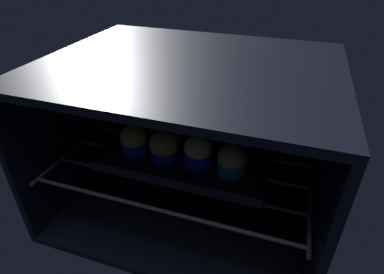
% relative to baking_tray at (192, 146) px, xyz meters
% --- Properties ---
extents(oven_cavity, '(0.59, 0.47, 0.37)m').
position_rel_baking_tray_xyz_m(oven_cavity, '(0.00, 0.03, 0.02)').
color(oven_cavity, black).
rests_on(oven_cavity, ground).
extents(oven_rack, '(0.55, 0.42, 0.01)m').
position_rel_baking_tray_xyz_m(oven_rack, '(0.00, -0.02, -0.01)').
color(oven_rack, '#444756').
rests_on(oven_rack, oven_cavity).
extents(baking_tray, '(0.37, 0.29, 0.02)m').
position_rel_baking_tray_xyz_m(baking_tray, '(0.00, 0.00, 0.00)').
color(baking_tray, black).
rests_on(baking_tray, oven_rack).
extents(muffin_row0_col0, '(0.06, 0.06, 0.07)m').
position_rel_baking_tray_xyz_m(muffin_row0_col0, '(-0.11, -0.07, 0.04)').
color(muffin_row0_col0, '#1928B7').
rests_on(muffin_row0_col0, baking_tray).
extents(muffin_row0_col1, '(0.06, 0.06, 0.07)m').
position_rel_baking_tray_xyz_m(muffin_row0_col1, '(-0.04, -0.08, 0.04)').
color(muffin_row0_col1, '#1928B7').
rests_on(muffin_row0_col1, baking_tray).
extents(muffin_row0_col2, '(0.06, 0.06, 0.07)m').
position_rel_baking_tray_xyz_m(muffin_row0_col2, '(0.04, -0.07, 0.04)').
color(muffin_row0_col2, '#1928B7').
rests_on(muffin_row0_col2, baking_tray).
extents(muffin_row0_col3, '(0.06, 0.06, 0.07)m').
position_rel_baking_tray_xyz_m(muffin_row0_col3, '(0.11, -0.08, 0.04)').
color(muffin_row0_col3, '#0C8C84').
rests_on(muffin_row0_col3, baking_tray).
extents(muffin_row1_col0, '(0.06, 0.06, 0.08)m').
position_rel_baking_tray_xyz_m(muffin_row1_col0, '(-0.11, -0.00, 0.04)').
color(muffin_row1_col0, '#0C8C84').
rests_on(muffin_row1_col0, baking_tray).
extents(muffin_row1_col1, '(0.06, 0.06, 0.07)m').
position_rel_baking_tray_xyz_m(muffin_row1_col1, '(-0.04, 0.00, 0.04)').
color(muffin_row1_col1, '#1928B7').
rests_on(muffin_row1_col1, baking_tray).
extents(muffin_row1_col2, '(0.06, 0.06, 0.07)m').
position_rel_baking_tray_xyz_m(muffin_row1_col2, '(0.04, 0.00, 0.04)').
color(muffin_row1_col2, '#1928B7').
rests_on(muffin_row1_col2, baking_tray).
extents(muffin_row1_col3, '(0.06, 0.06, 0.07)m').
position_rel_baking_tray_xyz_m(muffin_row1_col3, '(0.11, -0.00, 0.04)').
color(muffin_row1_col3, '#1928B7').
rests_on(muffin_row1_col3, baking_tray).
extents(muffin_row2_col0, '(0.06, 0.06, 0.07)m').
position_rel_baking_tray_xyz_m(muffin_row2_col0, '(-0.11, 0.07, 0.04)').
color(muffin_row2_col0, '#0C8C84').
rests_on(muffin_row2_col0, baking_tray).
extents(muffin_row2_col1, '(0.06, 0.06, 0.07)m').
position_rel_baking_tray_xyz_m(muffin_row2_col1, '(-0.04, 0.07, 0.04)').
color(muffin_row2_col1, red).
rests_on(muffin_row2_col1, baking_tray).
extents(muffin_row2_col2, '(0.06, 0.06, 0.07)m').
position_rel_baking_tray_xyz_m(muffin_row2_col2, '(0.03, 0.08, 0.04)').
color(muffin_row2_col2, silver).
rests_on(muffin_row2_col2, baking_tray).
extents(muffin_row2_col3, '(0.06, 0.06, 0.07)m').
position_rel_baking_tray_xyz_m(muffin_row2_col3, '(0.11, 0.07, 0.04)').
color(muffin_row2_col3, '#1928B7').
rests_on(muffin_row2_col3, baking_tray).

